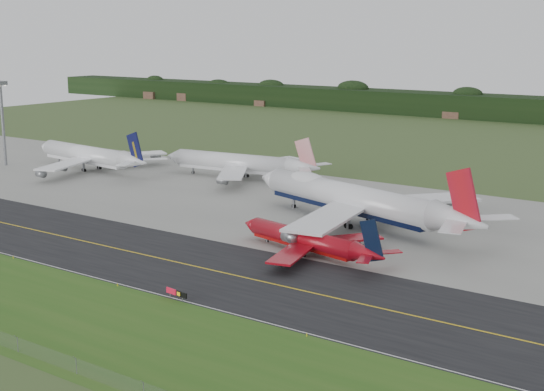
% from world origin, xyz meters
% --- Properties ---
extents(ground, '(600.00, 600.00, 0.00)m').
position_xyz_m(ground, '(0.00, 0.00, 0.00)').
color(ground, '#3A5427').
rests_on(ground, ground).
extents(grass_verge, '(400.00, 30.00, 0.01)m').
position_xyz_m(grass_verge, '(0.00, -35.00, 0.01)').
color(grass_verge, '#2A5619').
rests_on(grass_verge, ground).
extents(taxiway, '(400.00, 32.00, 0.02)m').
position_xyz_m(taxiway, '(0.00, -4.00, 0.01)').
color(taxiway, black).
rests_on(taxiway, ground).
extents(apron, '(400.00, 78.00, 0.01)m').
position_xyz_m(apron, '(0.00, 51.00, 0.01)').
color(apron, gray).
rests_on(apron, ground).
extents(taxiway_centreline, '(400.00, 0.40, 0.00)m').
position_xyz_m(taxiway_centreline, '(0.00, -4.00, 0.03)').
color(taxiway_centreline, gold).
rests_on(taxiway_centreline, taxiway).
extents(taxiway_edge_line, '(400.00, 0.25, 0.00)m').
position_xyz_m(taxiway_edge_line, '(0.00, -19.50, 0.03)').
color(taxiway_edge_line, silver).
rests_on(taxiway_edge_line, taxiway).
extents(jet_ba_747, '(68.86, 55.77, 17.63)m').
position_xyz_m(jet_ba_747, '(9.85, 41.17, 6.00)').
color(jet_ba_747, silver).
rests_on(jet_ba_747, ground).
extents(jet_red_737, '(37.72, 30.29, 10.24)m').
position_xyz_m(jet_red_737, '(14.09, 15.00, 2.83)').
color(jet_red_737, maroon).
rests_on(jet_red_737, ground).
extents(jet_navy_gold, '(55.77, 48.29, 14.39)m').
position_xyz_m(jet_navy_gold, '(-93.95, 55.09, 4.73)').
color(jet_navy_gold, white).
rests_on(jet_navy_gold, ground).
extents(jet_star_tail, '(53.13, 44.15, 14.01)m').
position_xyz_m(jet_star_tail, '(-45.76, 71.07, 4.67)').
color(jet_star_tail, silver).
rests_on(jet_star_tail, ground).
extents(floodlight_mast, '(3.45, 3.45, 27.85)m').
position_xyz_m(floodlight_mast, '(-124.63, 45.30, 19.19)').
color(floodlight_mast, slate).
rests_on(floodlight_mast, ground).
extents(taxiway_sign, '(4.96, 0.79, 1.66)m').
position_xyz_m(taxiway_sign, '(9.86, -19.72, 1.17)').
color(taxiway_sign, slate).
rests_on(taxiway_sign, ground).
extents(edge_marker_left, '(0.16, 0.16, 0.50)m').
position_xyz_m(edge_marker_left, '(-32.11, -20.50, 0.25)').
color(edge_marker_left, yellow).
rests_on(edge_marker_left, ground).
extents(edge_marker_center, '(0.16, 0.16, 0.50)m').
position_xyz_m(edge_marker_center, '(-3.19, -20.50, 0.25)').
color(edge_marker_center, yellow).
rests_on(edge_marker_center, ground).
extents(edge_marker_right, '(0.16, 0.16, 0.50)m').
position_xyz_m(edge_marker_right, '(35.84, -20.50, 0.25)').
color(edge_marker_right, yellow).
rests_on(edge_marker_right, ground).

